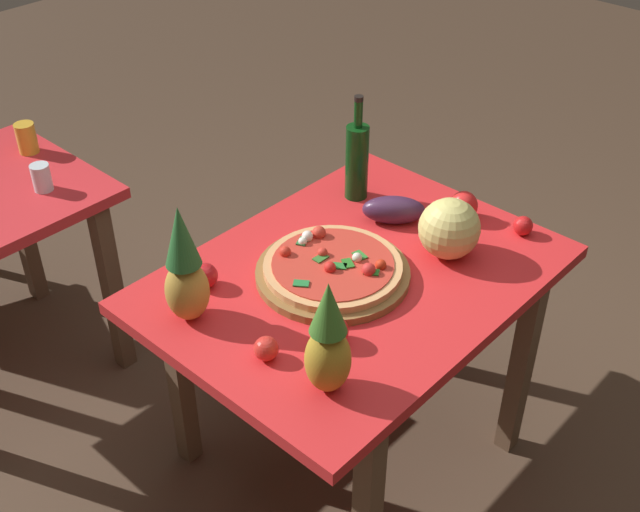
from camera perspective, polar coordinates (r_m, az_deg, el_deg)
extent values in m
plane|color=#4C3828|center=(2.87, 2.09, -13.53)|extent=(10.00, 10.00, 0.00)
cube|color=brown|center=(2.70, 14.09, -7.73)|extent=(0.06, 0.06, 0.73)
cube|color=brown|center=(2.63, -9.94, -8.57)|extent=(0.06, 0.06, 0.73)
cube|color=brown|center=(3.02, 1.48, -1.03)|extent=(0.06, 0.06, 0.73)
cube|color=red|center=(2.35, 2.48, -1.62)|extent=(1.17, 0.88, 0.04)
cube|color=brown|center=(3.03, -14.54, -2.27)|extent=(0.06, 0.06, 0.73)
cube|color=brown|center=(3.50, -20.44, 2.09)|extent=(0.06, 0.06, 0.73)
cylinder|color=olive|center=(2.32, 0.91, -1.24)|extent=(0.45, 0.45, 0.02)
cylinder|color=#E2A064|center=(2.31, 0.92, -0.77)|extent=(0.40, 0.40, 0.02)
cylinder|color=red|center=(2.30, 0.92, -0.52)|extent=(0.35, 0.35, 0.00)
sphere|color=red|center=(2.32, 0.18, 0.24)|extent=(0.03, 0.03, 0.03)
sphere|color=red|center=(2.28, 4.35, -0.63)|extent=(0.03, 0.03, 0.03)
sphere|color=red|center=(2.26, 3.48, -0.97)|extent=(0.04, 0.04, 0.04)
sphere|color=red|center=(2.33, -2.50, 0.30)|extent=(0.03, 0.03, 0.03)
sphere|color=red|center=(2.40, -0.07, 1.67)|extent=(0.04, 0.04, 0.04)
sphere|color=red|center=(2.26, 0.72, -0.82)|extent=(0.03, 0.03, 0.03)
cube|color=#296F35|center=(2.38, -1.24, 1.07)|extent=(0.05, 0.04, 0.00)
cube|color=#327F30|center=(2.32, 2.81, 0.07)|extent=(0.04, 0.05, 0.00)
cube|color=#297B30|center=(2.28, 1.36, -0.71)|extent=(0.05, 0.05, 0.00)
cube|color=#247C39|center=(2.21, -1.35, -1.96)|extent=(0.05, 0.05, 0.00)
cube|color=#297424|center=(2.29, 2.05, -0.54)|extent=(0.05, 0.05, 0.00)
cube|color=#33732C|center=(2.31, 0.05, -0.14)|extent=(0.04, 0.03, 0.00)
cube|color=#237322|center=(2.26, 3.67, -1.14)|extent=(0.05, 0.05, 0.00)
sphere|color=silver|center=(2.30, 2.60, -0.15)|extent=(0.03, 0.03, 0.03)
sphere|color=white|center=(2.37, -1.25, 1.05)|extent=(0.03, 0.03, 0.03)
sphere|color=white|center=(2.39, -0.91, 1.41)|extent=(0.03, 0.03, 0.03)
cylinder|color=#0D3911|center=(2.63, 2.64, 6.67)|extent=(0.08, 0.08, 0.26)
cylinder|color=#0D3911|center=(2.55, 2.74, 10.05)|extent=(0.03, 0.03, 0.09)
cylinder|color=black|center=(2.53, 2.78, 11.13)|extent=(0.03, 0.03, 0.02)
ellipsoid|color=#AF8C28|center=(1.93, 0.56, -7.38)|extent=(0.11, 0.11, 0.18)
cone|color=#3B7227|center=(1.82, 0.59, -3.69)|extent=(0.09, 0.09, 0.14)
ellipsoid|color=gold|center=(2.16, -9.42, -2.44)|extent=(0.12, 0.12, 0.18)
cone|color=#27642D|center=(2.06, -9.89, 1.41)|extent=(0.10, 0.10, 0.17)
sphere|color=#D9CE71|center=(2.40, 9.18, 1.93)|extent=(0.18, 0.18, 0.18)
ellipsoid|color=red|center=(2.60, 10.17, 3.51)|extent=(0.09, 0.09, 0.10)
ellipsoid|color=#402241|center=(2.55, 5.26, 3.29)|extent=(0.20, 0.21, 0.09)
sphere|color=red|center=(2.09, 1.00, -5.32)|extent=(0.08, 0.08, 0.08)
sphere|color=red|center=(2.29, -8.17, -1.39)|extent=(0.07, 0.07, 0.07)
sphere|color=red|center=(2.05, -3.85, -6.59)|extent=(0.06, 0.06, 0.06)
sphere|color=red|center=(2.57, 14.24, 2.10)|extent=(0.06, 0.06, 0.06)
cylinder|color=gold|center=(3.12, -20.15, 7.88)|extent=(0.07, 0.07, 0.11)
cylinder|color=silver|center=(2.86, -19.19, 5.30)|extent=(0.06, 0.06, 0.09)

